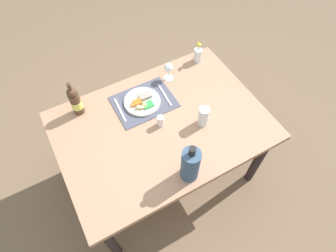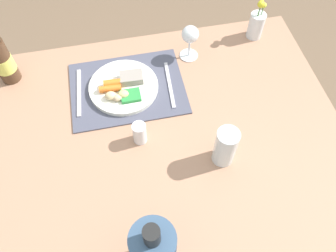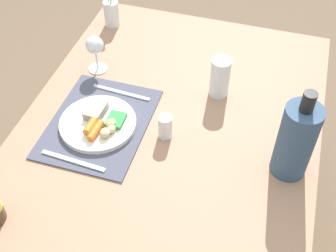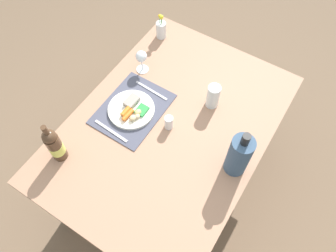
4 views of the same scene
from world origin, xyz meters
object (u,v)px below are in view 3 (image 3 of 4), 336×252
at_px(wine_glass, 95,47).
at_px(flower_vase, 111,12).
at_px(knife, 73,161).
at_px(water_tumbler, 220,79).
at_px(fork, 121,93).
at_px(dining_table, 166,150).
at_px(dinner_plate, 99,123).
at_px(cooler_bottle, 296,140).
at_px(salt_shaker, 165,127).

bearing_deg(wine_glass, flower_vase, -169.11).
bearing_deg(knife, wine_glass, -163.25).
xyz_separation_m(flower_vase, wine_glass, (0.29, 0.06, 0.04)).
bearing_deg(wine_glass, water_tumbler, 89.96).
xyz_separation_m(fork, water_tumbler, (-0.11, 0.33, 0.06)).
height_order(dining_table, dinner_plate, dinner_plate).
height_order(dining_table, wine_glass, wine_glass).
distance_m(fork, water_tumbler, 0.35).
bearing_deg(cooler_bottle, water_tumbler, -134.74).
relative_size(knife, cooler_bottle, 0.69).
bearing_deg(dining_table, wine_glass, -125.19).
distance_m(knife, flower_vase, 0.75).
relative_size(knife, salt_shaker, 2.56).
bearing_deg(wine_glass, knife, 13.29).
distance_m(dinner_plate, knife, 0.16).
relative_size(knife, water_tumbler, 1.46).
bearing_deg(salt_shaker, knife, -51.63).
bearing_deg(flower_vase, wine_glass, 10.89).
height_order(dinner_plate, salt_shaker, salt_shaker).
distance_m(knife, water_tumbler, 0.57).
height_order(knife, wine_glass, wine_glass).
distance_m(dinner_plate, wine_glass, 0.31).
xyz_separation_m(dinner_plate, cooler_bottle, (-0.00, 0.62, 0.11)).
xyz_separation_m(dining_table, flower_vase, (-0.53, -0.40, 0.15)).
relative_size(salt_shaker, cooler_bottle, 0.27).
relative_size(fork, salt_shaker, 2.55).
relative_size(flower_vase, water_tumbler, 1.18).
bearing_deg(dining_table, knife, -50.46).
distance_m(fork, cooler_bottle, 0.64).
distance_m(cooler_bottle, wine_glass, 0.79).
relative_size(cooler_bottle, flower_vase, 1.78).
height_order(fork, salt_shaker, salt_shaker).
bearing_deg(salt_shaker, dining_table, 175.10).
distance_m(cooler_bottle, flower_vase, 0.98).
xyz_separation_m(dining_table, wine_glass, (-0.24, -0.34, 0.19)).
xyz_separation_m(dinner_plate, knife, (0.16, -0.02, -0.01)).
height_order(dining_table, fork, fork).
relative_size(salt_shaker, wine_glass, 0.59).
height_order(knife, water_tumbler, water_tumbler).
xyz_separation_m(dining_table, cooler_bottle, (0.03, 0.40, 0.22)).
relative_size(knife, wine_glass, 1.50).
bearing_deg(dinner_plate, dining_table, 98.89).
relative_size(cooler_bottle, water_tumbler, 2.11).
xyz_separation_m(dining_table, fork, (-0.14, -0.21, 0.09)).
relative_size(water_tumbler, wine_glass, 1.03).
xyz_separation_m(fork, knife, (0.33, -0.03, 0.00)).
distance_m(dining_table, salt_shaker, 0.13).
bearing_deg(water_tumbler, dining_table, -26.85).
bearing_deg(knife, water_tumbler, 143.99).
xyz_separation_m(fork, wine_glass, (-0.11, -0.14, 0.09)).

